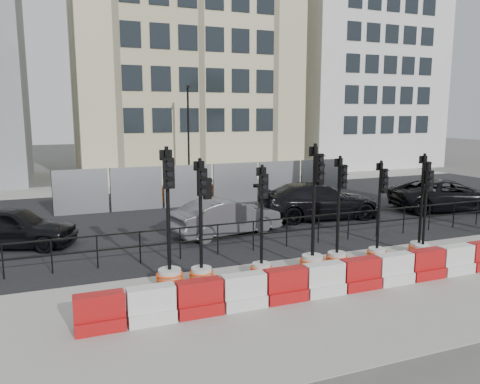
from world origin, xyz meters
name	(u,v)px	position (x,y,z in m)	size (l,w,h in m)	color
ground	(304,258)	(0.00, 0.00, 0.00)	(120.00, 120.00, 0.00)	#51514C
sidewalk_near	(364,291)	(0.00, -3.00, 0.01)	(40.00, 6.00, 0.02)	gray
road	(227,213)	(0.00, 7.00, 0.01)	(40.00, 14.00, 0.03)	black
sidewalk_far	(177,185)	(0.00, 16.00, 0.01)	(40.00, 4.00, 0.02)	gray
building_cream	(181,49)	(2.00, 21.99, 9.00)	(15.00, 10.06, 18.00)	beige
building_white	(355,70)	(17.00, 21.99, 8.00)	(12.00, 9.06, 16.00)	silver
kerb_railing	(287,227)	(0.00, 1.20, 0.69)	(18.00, 0.04, 1.00)	black
heras_fencing	(207,189)	(-0.01, 9.80, 0.68)	(14.33, 1.72, 2.00)	gray
lamp_post_far	(188,133)	(0.50, 14.98, 3.22)	(0.12, 0.56, 6.00)	black
barrier_row	(360,275)	(0.00, -2.80, 0.37)	(13.60, 0.50, 0.80)	#AE0D18
traffic_signal_a	(169,258)	(-4.39, -0.80, 0.74)	(0.70, 0.70, 3.58)	silver
traffic_signal_b	(202,254)	(-3.55, -0.87, 0.78)	(0.64, 0.64, 3.27)	silver
traffic_signal_c	(262,254)	(-1.92, -1.05, 0.63)	(0.60, 0.60, 3.05)	silver
traffic_signal_d	(314,241)	(-0.35, -1.10, 0.85)	(0.70, 0.70, 3.58)	silver
traffic_signal_e	(338,243)	(0.51, -1.00, 0.66)	(0.63, 0.63, 3.20)	silver
traffic_signal_f	(378,237)	(1.94, -1.00, 0.72)	(0.59, 0.59, 3.02)	silver
traffic_signal_g	(424,238)	(3.46, -1.23, 0.60)	(0.57, 0.57, 2.91)	silver
traffic_signal_h	(420,234)	(3.50, -1.03, 0.66)	(0.63, 0.63, 3.18)	silver
car_a	(12,227)	(-8.39, 4.50, 0.69)	(4.38, 3.02, 1.39)	black
car_b	(226,217)	(-1.31, 3.44, 0.67)	(4.29, 2.22, 1.35)	#4D4D52
car_c	(319,201)	(3.21, 4.54, 0.76)	(5.46, 2.75, 1.52)	black
car_d	(448,195)	(9.54, 3.83, 0.71)	(5.56, 3.60, 1.43)	black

